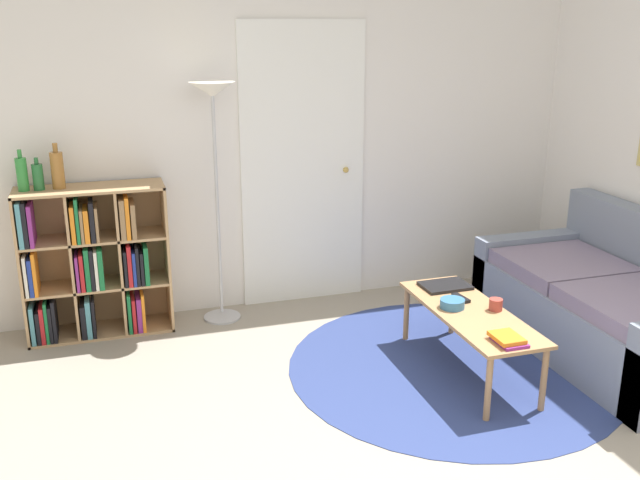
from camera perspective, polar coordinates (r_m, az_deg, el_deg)
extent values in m
cube|color=silver|center=(5.26, -1.81, 8.75)|extent=(7.24, 0.05, 2.60)
cube|color=white|center=(5.27, -1.37, 5.91)|extent=(0.94, 0.02, 2.08)
sphere|color=tan|center=(5.36, 2.09, 5.63)|extent=(0.04, 0.04, 0.04)
cylinder|color=navy|center=(4.59, 10.60, -9.89)|extent=(2.06, 2.06, 0.01)
cube|color=tan|center=(5.07, -22.73, -2.09)|extent=(0.02, 0.34, 1.03)
cube|color=tan|center=(5.06, -12.16, -1.16)|extent=(0.02, 0.34, 1.03)
cube|color=tan|center=(4.91, -17.98, 3.94)|extent=(0.95, 0.34, 0.02)
cube|color=tan|center=(5.22, -16.96, -6.88)|extent=(0.95, 0.34, 0.02)
cube|color=tan|center=(5.20, -17.48, -1.08)|extent=(0.95, 0.02, 1.03)
cube|color=tan|center=(5.05, -19.19, -1.79)|extent=(0.02, 0.32, 0.99)
cube|color=tan|center=(5.04, -15.72, -1.48)|extent=(0.02, 0.32, 0.99)
cube|color=tan|center=(5.10, -17.29, -3.39)|extent=(0.92, 0.32, 0.02)
cube|color=tan|center=(4.99, -17.62, 0.16)|extent=(0.92, 0.32, 0.02)
cube|color=teal|center=(5.16, -21.94, -6.00)|extent=(0.03, 0.26, 0.26)
cube|color=black|center=(5.16, -21.55, -6.20)|extent=(0.02, 0.25, 0.22)
cube|color=#B21E23|center=(5.12, -21.29, -6.15)|extent=(0.03, 0.19, 0.25)
cube|color=#196B38|center=(5.12, -21.00, -5.96)|extent=(0.02, 0.20, 0.28)
cube|color=black|center=(5.15, -20.71, -5.98)|extent=(0.02, 0.25, 0.25)
cube|color=black|center=(5.14, -20.45, -5.78)|extent=(0.02, 0.24, 0.29)
cube|color=black|center=(5.13, -18.39, -5.94)|extent=(0.03, 0.23, 0.23)
cube|color=teal|center=(5.12, -18.02, -5.77)|extent=(0.03, 0.22, 0.26)
cube|color=black|center=(5.13, -17.66, -5.68)|extent=(0.02, 0.24, 0.26)
cube|color=#196B38|center=(5.11, -15.03, -5.45)|extent=(0.02, 0.20, 0.28)
cube|color=#B21E23|center=(5.14, -14.70, -5.50)|extent=(0.02, 0.26, 0.24)
cube|color=#7F287A|center=(5.13, -14.31, -5.51)|extent=(0.03, 0.23, 0.24)
cube|color=orange|center=(5.11, -13.99, -5.41)|extent=(0.02, 0.20, 0.27)
cube|color=silver|center=(5.02, -22.43, -2.50)|extent=(0.02, 0.21, 0.27)
cube|color=navy|center=(5.03, -22.08, -2.53)|extent=(0.03, 0.24, 0.25)
cube|color=orange|center=(5.02, -21.81, -2.30)|extent=(0.02, 0.24, 0.29)
cube|color=#7F287A|center=(5.00, -18.83, -2.34)|extent=(0.02, 0.22, 0.24)
cube|color=#B21E23|center=(5.00, -18.50, -2.26)|extent=(0.03, 0.22, 0.25)
cube|color=#196B38|center=(5.01, -18.13, -1.98)|extent=(0.03, 0.25, 0.29)
cube|color=black|center=(5.00, -17.78, -2.04)|extent=(0.02, 0.22, 0.28)
cube|color=silver|center=(5.00, -17.48, -2.06)|extent=(0.02, 0.23, 0.27)
cube|color=#196B38|center=(4.99, -17.14, -2.03)|extent=(0.03, 0.21, 0.27)
cube|color=black|center=(5.01, -15.34, -1.95)|extent=(0.02, 0.24, 0.25)
cube|color=#B21E23|center=(4.99, -15.03, -1.79)|extent=(0.03, 0.21, 0.28)
cube|color=navy|center=(5.02, -14.70, -1.97)|extent=(0.02, 0.24, 0.23)
cube|color=black|center=(5.01, -14.44, -1.77)|extent=(0.02, 0.24, 0.27)
cube|color=black|center=(5.02, -14.12, -1.94)|extent=(0.02, 0.24, 0.23)
cube|color=#196B38|center=(5.01, -13.78, -1.74)|extent=(0.03, 0.23, 0.26)
cube|color=teal|center=(4.95, -22.80, 1.34)|extent=(0.03, 0.26, 0.29)
cube|color=black|center=(4.92, -22.48, 1.28)|extent=(0.03, 0.21, 0.29)
cube|color=#7F287A|center=(4.94, -22.08, 1.26)|extent=(0.03, 0.26, 0.27)
cube|color=orange|center=(4.90, -19.16, 1.31)|extent=(0.03, 0.21, 0.25)
cube|color=#196B38|center=(4.92, -18.84, 1.69)|extent=(0.02, 0.26, 0.29)
cube|color=olive|center=(4.92, -18.52, 1.28)|extent=(0.02, 0.25, 0.22)
cube|color=orange|center=(4.91, -18.18, 1.25)|extent=(0.03, 0.21, 0.22)
cube|color=black|center=(4.89, -17.78, 1.52)|extent=(0.03, 0.19, 0.27)
cube|color=olive|center=(4.91, -17.44, 1.40)|extent=(0.02, 0.23, 0.23)
cube|color=olive|center=(4.91, -15.57, 1.80)|extent=(0.03, 0.23, 0.27)
cube|color=orange|center=(4.91, -15.20, 1.90)|extent=(0.03, 0.23, 0.28)
cube|color=olive|center=(4.92, -14.76, 1.67)|extent=(0.03, 0.23, 0.23)
cylinder|color=#B7B7BC|center=(5.25, -7.83, -6.11)|extent=(0.26, 0.26, 0.01)
cylinder|color=#B7B7BC|center=(4.99, -8.22, 2.73)|extent=(0.02, 0.02, 1.58)
cone|color=white|center=(4.85, -8.62, 11.82)|extent=(0.31, 0.31, 0.10)
cube|color=gray|center=(4.99, 21.78, -5.99)|extent=(0.94, 1.78, 0.42)
cube|color=gray|center=(5.57, 16.73, -2.32)|extent=(0.94, 0.16, 0.56)
cube|color=gray|center=(4.60, 24.17, -4.75)|extent=(0.74, 0.71, 0.10)
cube|color=gray|center=(5.12, 18.90, -1.96)|extent=(0.74, 0.71, 0.10)
cube|color=#AD7F51|center=(4.39, 11.93, -5.68)|extent=(0.42, 1.15, 0.02)
cylinder|color=#AD7F51|center=(3.98, 13.32, -11.49)|extent=(0.04, 0.04, 0.38)
cylinder|color=#AD7F51|center=(4.83, 6.93, -5.84)|extent=(0.04, 0.04, 0.38)
cylinder|color=#AD7F51|center=(4.16, 17.47, -10.59)|extent=(0.04, 0.04, 0.38)
cylinder|color=#AD7F51|center=(4.98, 10.54, -5.32)|extent=(0.04, 0.04, 0.38)
cube|color=black|center=(4.72, 9.98, -3.62)|extent=(0.31, 0.23, 0.02)
cylinder|color=teal|center=(4.40, 10.54, -5.02)|extent=(0.15, 0.15, 0.05)
cube|color=#7F287A|center=(4.01, 14.92, -7.87)|extent=(0.14, 0.18, 0.02)
cube|color=orange|center=(4.01, 14.72, -7.55)|extent=(0.14, 0.18, 0.02)
cylinder|color=#A33D33|center=(4.41, 13.88, -5.04)|extent=(0.08, 0.08, 0.07)
cube|color=black|center=(4.54, 11.21, -4.57)|extent=(0.06, 0.15, 0.02)
cylinder|color=#2D8438|center=(4.92, -22.73, 4.85)|extent=(0.07, 0.07, 0.21)
cylinder|color=#2D8438|center=(4.90, -22.91, 6.37)|extent=(0.03, 0.03, 0.05)
cylinder|color=#236633|center=(4.92, -21.63, 4.70)|extent=(0.07, 0.07, 0.17)
cylinder|color=#236633|center=(4.90, -21.76, 5.90)|extent=(0.03, 0.03, 0.04)
cylinder|color=olive|center=(4.91, -20.26, 5.24)|extent=(0.08, 0.08, 0.24)
cylinder|color=olive|center=(4.88, -20.44, 6.94)|extent=(0.03, 0.03, 0.06)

